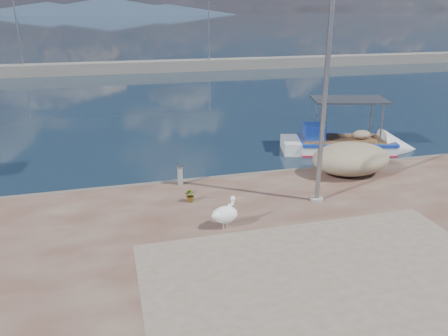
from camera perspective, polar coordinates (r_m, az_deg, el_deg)
The scene contains 10 objects.
ground at distance 12.89m, azimuth 4.49°, elevation -11.08°, with size 1400.00×1400.00×0.00m, color #162635.
quay_patch at distance 10.73m, azimuth 15.38°, elevation -15.71°, with size 9.00×7.00×0.01m, color gray.
breakwater at distance 50.86m, azimuth -10.98°, elevation 12.84°, with size 120.00×2.20×7.50m.
mountains at distance 660.42m, azimuth -15.31°, elevation 19.61°, with size 370.00×280.00×22.00m.
boat_right at distance 22.52m, azimuth 15.35°, elevation 2.76°, with size 6.67×3.68×3.05m.
pelican at distance 12.94m, azimuth 0.21°, elevation -6.02°, with size 1.03×0.66×0.98m.
lamp_post at distance 14.30m, azimuth 12.91°, elevation 8.04°, with size 0.44×0.96×7.00m.
bollard_near at distance 16.19m, azimuth -5.75°, elevation -0.82°, with size 0.25×0.25×0.76m.
potted_plant at distance 14.82m, azimuth -4.36°, elevation -3.53°, with size 0.43×0.37×0.47m, color #33722D.
net_pile_c at distance 17.86m, azimuth 16.23°, elevation 1.17°, with size 3.15×2.25×1.24m, color #B8AC89.
Camera 1 is at (-3.83, -10.36, 6.64)m, focal length 35.00 mm.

